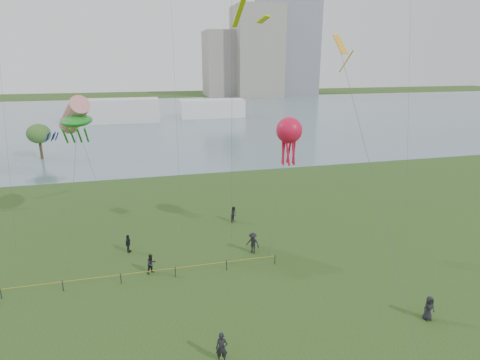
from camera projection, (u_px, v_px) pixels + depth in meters
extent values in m
cube|color=slate|center=(162.00, 118.00, 113.34)|extent=(400.00, 120.00, 0.08)
cube|color=gray|center=(257.00, 52.00, 176.19)|extent=(20.00, 20.00, 38.00)
cube|color=gray|center=(223.00, 64.00, 179.92)|extent=(16.00, 18.00, 28.00)
cube|color=silver|center=(116.00, 111.00, 105.02)|extent=(22.00, 8.00, 6.00)
cube|color=white|center=(212.00, 108.00, 114.05)|extent=(18.00, 7.00, 5.00)
cylinder|color=#322716|center=(41.00, 151.00, 66.35)|extent=(0.44, 0.44, 2.64)
ellipsoid|color=#3E6929|center=(39.00, 134.00, 65.49)|extent=(3.75, 3.75, 3.17)
cylinder|color=black|center=(1.00, 293.00, 27.70)|extent=(0.07, 0.07, 0.85)
cylinder|color=black|center=(63.00, 286.00, 28.64)|extent=(0.07, 0.07, 0.85)
cylinder|color=black|center=(121.00, 279.00, 29.58)|extent=(0.07, 0.07, 0.85)
cylinder|color=black|center=(175.00, 272.00, 30.52)|extent=(0.07, 0.07, 0.85)
cylinder|color=black|center=(227.00, 265.00, 31.46)|extent=(0.07, 0.07, 0.85)
cylinder|color=black|center=(275.00, 259.00, 32.40)|extent=(0.07, 0.07, 0.85)
cylinder|color=gold|center=(120.00, 275.00, 29.48)|extent=(24.00, 0.03, 0.03)
imported|color=black|center=(151.00, 264.00, 30.95)|extent=(0.97, 0.91, 1.59)
imported|color=black|center=(253.00, 243.00, 34.17)|extent=(1.35, 1.32, 1.85)
imported|color=black|center=(128.00, 244.00, 34.34)|extent=(0.70, 1.02, 1.60)
imported|color=black|center=(429.00, 308.00, 25.41)|extent=(0.82, 0.56, 1.62)
imported|color=black|center=(222.00, 348.00, 21.77)|extent=(0.77, 0.63, 1.81)
imported|color=black|center=(234.00, 214.00, 40.78)|extent=(0.99, 1.01, 1.64)
cylinder|color=#3F3F42|center=(232.00, 122.00, 30.80)|extent=(1.05, 3.84, 22.68)
cube|color=yellow|center=(263.00, 19.00, 23.29)|extent=(0.95, 0.95, 0.42)
cylinder|color=#3F3F42|center=(99.00, 187.00, 33.72)|extent=(3.70, 7.68, 11.24)
cylinder|color=red|center=(74.00, 115.00, 35.21)|extent=(3.54, 5.02, 3.72)
cylinder|color=#1918A9|center=(57.00, 136.00, 34.23)|extent=(0.60, 1.13, 0.88)
cylinder|color=#1918A9|center=(54.00, 136.00, 34.52)|extent=(0.60, 1.13, 0.88)
cylinder|color=#1918A9|center=(48.00, 136.00, 34.28)|extent=(0.60, 1.13, 0.88)
cylinder|color=#1918A9|center=(47.00, 137.00, 33.84)|extent=(0.60, 1.13, 0.88)
cylinder|color=#1918A9|center=(52.00, 137.00, 33.82)|extent=(0.60, 1.13, 0.88)
cylinder|color=#3F3F42|center=(73.00, 193.00, 32.66)|extent=(1.08, 6.40, 10.94)
ellipsoid|color=#17831C|center=(77.00, 121.00, 34.16)|extent=(2.55, 4.60, 0.89)
cylinder|color=#17831C|center=(65.00, 136.00, 32.78)|extent=(0.16, 1.79, 1.54)
cylinder|color=#17831C|center=(72.00, 136.00, 32.91)|extent=(0.16, 1.79, 1.54)
cylinder|color=#17831C|center=(79.00, 135.00, 33.04)|extent=(0.16, 1.79, 1.54)
cylinder|color=#17831C|center=(86.00, 135.00, 33.17)|extent=(0.16, 1.79, 1.54)
cylinder|color=#3F3F42|center=(278.00, 197.00, 32.70)|extent=(2.80, 3.21, 10.34)
sphere|color=red|center=(289.00, 130.00, 33.00)|extent=(2.17, 2.17, 2.17)
cylinder|color=red|center=(294.00, 149.00, 33.58)|extent=(0.18, 0.54, 2.60)
cylinder|color=red|center=(289.00, 148.00, 33.93)|extent=(0.49, 0.36, 2.61)
cylinder|color=red|center=(284.00, 148.00, 33.81)|extent=(0.49, 0.36, 2.61)
cylinder|color=red|center=(283.00, 150.00, 33.35)|extent=(0.18, 0.54, 2.60)
cylinder|color=red|center=(288.00, 151.00, 33.01)|extent=(0.49, 0.36, 2.61)
cylinder|color=red|center=(293.00, 150.00, 33.12)|extent=(0.49, 0.36, 2.61)
cylinder|color=#3F3F42|center=(381.00, 205.00, 21.63)|extent=(0.23, 12.16, 16.84)
cube|color=#FFAA16|center=(340.00, 44.00, 24.85)|extent=(1.38, 1.38, 1.13)
cylinder|color=#FFAA16|center=(346.00, 61.00, 24.30)|extent=(0.08, 1.58, 1.35)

